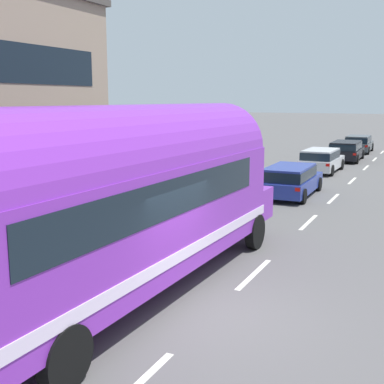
{
  "coord_description": "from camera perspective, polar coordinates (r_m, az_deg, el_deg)",
  "views": [
    {
      "loc": [
        3.74,
        -8.74,
        4.23
      ],
      "look_at": [
        -1.87,
        2.97,
        1.84
      ],
      "focal_mm": 47.28,
      "sensor_mm": 36.0,
      "label": 1
    }
  ],
  "objects": [
    {
      "name": "car_lead",
      "position": [
        22.67,
        11.03,
        1.49
      ],
      "size": [
        2.06,
        4.77,
        1.37
      ],
      "color": "navy",
      "rests_on": "ground"
    },
    {
      "name": "lane_markings",
      "position": [
        23.2,
        8.87,
        -0.21
      ],
      "size": [
        4.06,
        80.0,
        0.01
      ],
      "color": "silver",
      "rests_on": "ground"
    },
    {
      "name": "car_third",
      "position": [
        36.8,
        17.0,
        4.61
      ],
      "size": [
        2.08,
        4.77,
        1.37
      ],
      "color": "black",
      "rests_on": "ground"
    },
    {
      "name": "car_second",
      "position": [
        30.61,
        14.37,
        3.63
      ],
      "size": [
        2.0,
        4.52,
        1.37
      ],
      "color": "silver",
      "rests_on": "ground"
    },
    {
      "name": "ground_plane",
      "position": [
        10.41,
        2.29,
        -13.58
      ],
      "size": [
        300.0,
        300.0,
        0.0
      ],
      "primitive_type": "plane",
      "color": "#565454"
    },
    {
      "name": "car_fourth",
      "position": [
        42.96,
        18.28,
        5.3
      ],
      "size": [
        2.01,
        4.49,
        1.37
      ],
      "color": "#474C51",
      "rests_on": "ground"
    },
    {
      "name": "painted_bus",
      "position": [
        10.41,
        -8.34,
        -0.38
      ],
      "size": [
        2.85,
        12.59,
        4.12
      ],
      "color": "purple",
      "rests_on": "ground"
    }
  ]
}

